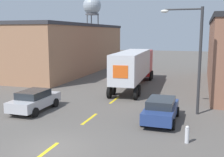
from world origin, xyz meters
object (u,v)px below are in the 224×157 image
Objects in this scene: water_tower at (92,7)px; street_lamp at (195,52)px; semi_truck at (135,65)px; parked_car_left_near at (34,100)px; parked_car_right_near at (161,109)px; fire_hydrant at (187,134)px.

water_tower is 59.24m from street_lamp.
street_lamp is (6.25, -8.57, 2.04)m from semi_truck.
street_lamp reaches higher than parked_car_left_near.
parked_car_right_near is 3.72m from fire_hydrant.
semi_truck is 1.79× the size of street_lamp.
fire_hydrant is (11.07, -2.90, -0.34)m from parked_car_left_near.
parked_car_left_near is 0.30× the size of water_tower.
water_tower is (-17.14, 54.22, 11.79)m from parked_car_left_near.
parked_car_right_near is at bearing -63.91° from water_tower.
semi_truck is 10.81m from street_lamp.
water_tower is (-21.99, 42.85, 10.25)m from semi_truck.
street_lamp is 7.92× the size of fire_hydrant.
parked_car_left_near is at bearing -72.46° from water_tower.
fire_hydrant is (6.22, -14.27, -1.88)m from semi_truck.
parked_car_right_near is 4.85× the size of fire_hydrant.
semi_truck is 0.87× the size of water_tower.
parked_car_left_near is at bearing -165.86° from street_lamp.
water_tower is 16.23× the size of fire_hydrant.
fire_hydrant is at bearing -14.66° from parked_car_left_near.
semi_truck is 12.45m from parked_car_left_near.
semi_truck is at bearing 111.72° from parked_car_right_near.
semi_truck is at bearing -62.84° from water_tower.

